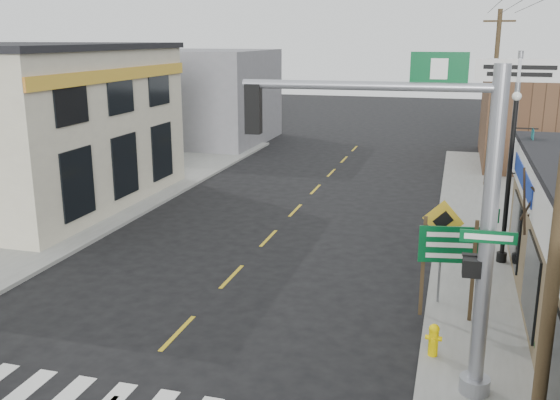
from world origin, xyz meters
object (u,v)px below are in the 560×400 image
(fire_hydrant, at_px, (434,338))
(bare_tree, at_px, (555,186))
(lamp_post, at_px, (512,166))
(traffic_signal_pole, at_px, (447,199))
(utility_pole_far, at_px, (493,97))
(dance_center_sign, at_px, (517,96))
(guide_sign, at_px, (449,255))

(fire_hydrant, relative_size, bare_tree, 0.16)
(lamp_post, bearing_deg, bare_tree, -62.81)
(traffic_signal_pole, height_order, utility_pole_far, utility_pole_far)
(dance_center_sign, distance_m, utility_pole_far, 7.17)
(traffic_signal_pole, distance_m, utility_pole_far, 19.89)
(guide_sign, bearing_deg, utility_pole_far, 74.71)
(bare_tree, bearing_deg, utility_pole_far, 92.56)
(lamp_post, relative_size, bare_tree, 1.17)
(traffic_signal_pole, distance_m, dance_center_sign, 12.92)
(traffic_signal_pole, xyz_separation_m, guide_sign, (0.13, 3.50, -2.34))
(guide_sign, relative_size, fire_hydrant, 3.47)
(traffic_signal_pole, relative_size, utility_pole_far, 0.82)
(lamp_post, height_order, utility_pole_far, utility_pole_far)
(lamp_post, distance_m, dance_center_sign, 4.69)
(lamp_post, bearing_deg, guide_sign, -88.99)
(traffic_signal_pole, height_order, fire_hydrant, traffic_signal_pole)
(guide_sign, bearing_deg, fire_hydrant, -105.33)
(guide_sign, distance_m, utility_pole_far, 16.60)
(fire_hydrant, bearing_deg, traffic_signal_pole, -86.70)
(dance_center_sign, xyz_separation_m, utility_pole_far, (-0.47, 7.12, -0.72))
(utility_pole_far, bearing_deg, fire_hydrant, -95.93)
(lamp_post, xyz_separation_m, bare_tree, (0.56, -4.97, 0.52))
(utility_pole_far, bearing_deg, traffic_signal_pole, -95.32)
(bare_tree, bearing_deg, traffic_signal_pole, -125.63)
(guide_sign, relative_size, dance_center_sign, 0.41)
(lamp_post, relative_size, dance_center_sign, 0.83)
(guide_sign, height_order, bare_tree, bare_tree)
(fire_hydrant, bearing_deg, lamp_post, 74.40)
(fire_hydrant, xyz_separation_m, dance_center_sign, (2.27, 11.34, 4.62))
(utility_pole_far, bearing_deg, dance_center_sign, -86.57)
(fire_hydrant, height_order, lamp_post, lamp_post)
(guide_sign, bearing_deg, bare_tree, -11.82)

